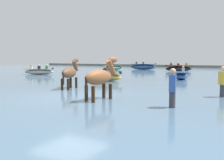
# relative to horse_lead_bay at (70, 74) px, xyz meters

# --- Properties ---
(ground_plane) EXTENTS (120.00, 120.00, 0.00)m
(ground_plane) POSITION_rel_horse_lead_bay_xyz_m (1.92, -2.19, -1.16)
(ground_plane) COLOR #666051
(water_surface) EXTENTS (90.00, 90.00, 0.37)m
(water_surface) POSITION_rel_horse_lead_bay_xyz_m (1.92, 7.81, -0.98)
(water_surface) COLOR slate
(water_surface) RESTS_ON ground
(horse_lead_bay) EXTENTS (0.81, 1.81, 1.97)m
(horse_lead_bay) POSITION_rel_horse_lead_bay_xyz_m (0.00, 0.00, 0.00)
(horse_lead_bay) COLOR brown
(horse_lead_bay) RESTS_ON ground
(horse_trailing_chestnut) EXTENTS (0.64, 1.85, 2.01)m
(horse_trailing_chestnut) POSITION_rel_horse_lead_bay_xyz_m (3.32, -2.09, 0.03)
(horse_trailing_chestnut) COLOR brown
(horse_trailing_chestnut) RESTS_ON ground
(boat_mid_channel) EXTENTS (3.33, 2.92, 1.16)m
(boat_mid_channel) POSITION_rel_horse_lead_bay_xyz_m (-0.21, 20.34, -0.44)
(boat_mid_channel) COLOR black
(boat_mid_channel) RESTS_ON water_surface
(boat_far_inshore) EXTENTS (2.61, 1.11, 1.04)m
(boat_far_inshore) POSITION_rel_horse_lead_bay_xyz_m (-0.99, 4.88, -0.51)
(boat_far_inshore) COLOR gold
(boat_far_inshore) RESTS_ON water_surface
(boat_distant_east) EXTENTS (2.07, 3.34, 1.13)m
(boat_distant_east) POSITION_rel_horse_lead_bay_xyz_m (-8.92, 19.01, -0.46)
(boat_distant_east) COLOR #337556
(boat_distant_east) RESTS_ON water_surface
(boat_far_offshore) EXTENTS (1.40, 2.70, 1.03)m
(boat_far_offshore) POSITION_rel_horse_lead_bay_xyz_m (3.26, 9.12, -0.51)
(boat_far_offshore) COLOR #28518E
(boat_far_offshore) RESTS_ON water_surface
(boat_mid_outer) EXTENTS (3.01, 2.18, 1.02)m
(boat_mid_outer) POSITION_rel_horse_lead_bay_xyz_m (-10.47, 7.33, -0.51)
(boat_mid_outer) COLOR #B2AD9E
(boat_mid_outer) RESTS_ON water_surface
(boat_near_starboard) EXTENTS (3.90, 2.43, 1.28)m
(boat_near_starboard) POSITION_rel_horse_lead_bay_xyz_m (-6.18, 23.09, -0.39)
(boat_near_starboard) COLOR #28518E
(boat_near_starboard) RESTS_ON water_surface
(person_onlooker_right) EXTENTS (0.26, 0.35, 1.63)m
(person_onlooker_right) POSITION_rel_horse_lead_bay_xyz_m (6.10, -2.08, -0.30)
(person_onlooker_right) COLOR #383842
(person_onlooker_right) RESTS_ON ground
(person_wading_mid) EXTENTS (0.37, 0.36, 1.63)m
(person_wading_mid) POSITION_rel_horse_lead_bay_xyz_m (7.18, 1.09, -0.30)
(person_wading_mid) COLOR #383842
(person_wading_mid) RESTS_ON ground
(far_shoreline) EXTENTS (80.00, 2.40, 0.80)m
(far_shoreline) POSITION_rel_horse_lead_bay_xyz_m (1.92, 36.67, -0.76)
(far_shoreline) COLOR #706B5B
(far_shoreline) RESTS_ON ground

